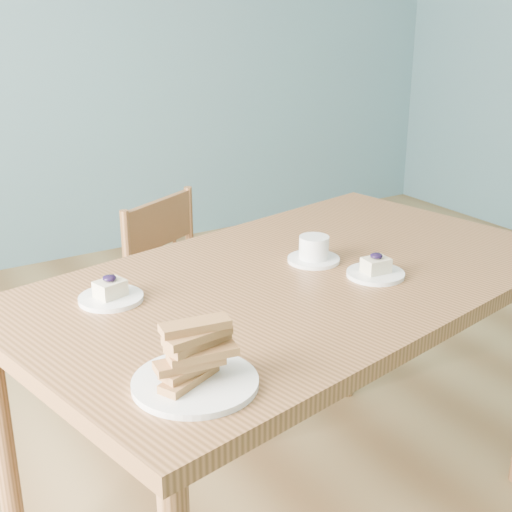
% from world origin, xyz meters
% --- Properties ---
extents(room, '(5.01, 5.01, 2.71)m').
position_xyz_m(room, '(0.00, 0.00, 1.35)').
color(room, '#A27E4B').
rests_on(room, ground).
extents(dining_table, '(1.60, 1.11, 0.78)m').
position_xyz_m(dining_table, '(-0.29, -0.03, 0.71)').
color(dining_table, '#99623A').
rests_on(dining_table, ground).
extents(dining_chair, '(0.49, 0.48, 0.82)m').
position_xyz_m(dining_chair, '(-0.28, 0.61, 0.42)').
color(dining_chair, '#99623A').
rests_on(dining_chair, ground).
extents(cheesecake_plate_near, '(0.15, 0.15, 0.06)m').
position_xyz_m(cheesecake_plate_near, '(-0.12, -0.14, 0.80)').
color(cheesecake_plate_near, white).
rests_on(cheesecake_plate_near, dining_table).
extents(cheesecake_plate_far, '(0.15, 0.15, 0.06)m').
position_xyz_m(cheesecake_plate_far, '(-0.75, 0.07, 0.80)').
color(cheesecake_plate_far, white).
rests_on(cheesecake_plate_far, dining_table).
extents(coffee_cup, '(0.14, 0.14, 0.07)m').
position_xyz_m(coffee_cup, '(-0.19, 0.03, 0.81)').
color(coffee_cup, white).
rests_on(coffee_cup, dining_table).
extents(biscotti_plate, '(0.23, 0.23, 0.12)m').
position_xyz_m(biscotti_plate, '(-0.76, -0.38, 0.83)').
color(biscotti_plate, white).
rests_on(biscotti_plate, dining_table).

